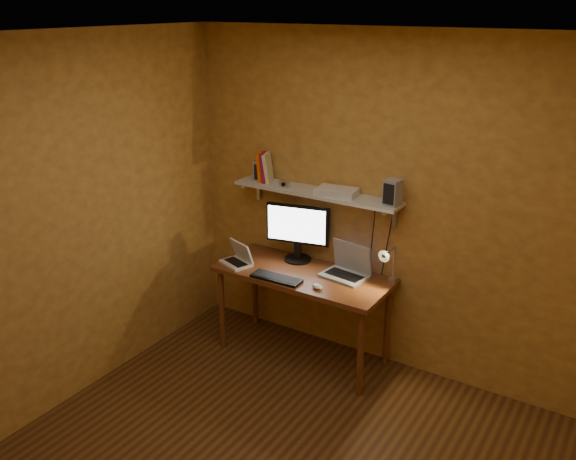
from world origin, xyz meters
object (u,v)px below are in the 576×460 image
Objects in this scene: keyboard at (276,278)px; shelf_camera at (284,184)px; desk_lamp at (388,261)px; speaker_right at (393,192)px; speaker_left at (260,171)px; wall_shelf at (316,193)px; desk at (303,282)px; netbook at (238,258)px; laptop at (348,267)px; router at (337,192)px; monitor at (298,230)px; mouse at (317,287)px.

keyboard is 4.37× the size of shelf_camera.
speaker_right is at bearing 111.93° from desk_lamp.
keyboard is at bearing -59.24° from speaker_left.
desk_lamp is (0.77, 0.34, 0.20)m from keyboard.
wall_shelf is 0.27m from shelf_camera.
desk is 1.05m from speaker_right.
wall_shelf is 0.84m from netbook.
netbook is 1.54× the size of speaker_right.
wall_shelf is 0.54m from speaker_left.
desk_lamp is 2.29× the size of speaker_left.
desk is at bearing -156.23° from speaker_right.
netbook is 1.23m from desk_lamp.
laptop is 0.60m from router.
keyboard is at bearing -94.65° from monitor.
speaker_right is at bearing -1.63° from wall_shelf.
laptop is at bearing 88.89° from mouse.
router reaches higher than netbook.
router reaches higher than wall_shelf.
monitor is 0.61m from mouse.
monitor reaches higher than desk.
laptop reaches higher than netbook.
speaker_left is 0.72m from router.
netbook is 0.99m from router.
netbook is at bearing -135.26° from shelf_camera.
shelf_camera is (-0.26, -0.05, 0.04)m from wall_shelf.
monitor is 0.93m from speaker_right.
speaker_left is at bearing 159.31° from desk.
mouse is at bearing -38.22° from desk.
monitor reaches higher than desk_lamp.
desk_lamp is at bearing -0.99° from shelf_camera.
router reaches higher than keyboard.
speaker_left is 1.77× the size of shelf_camera.
wall_shelf reaches higher than desk_lamp.
keyboard is at bearing -143.96° from speaker_right.
desk is at bearing -134.61° from router.
wall_shelf is (0.00, 0.19, 0.69)m from desk.
speaker_right is 2.09× the size of shelf_camera.
keyboard is 0.81m from router.
shelf_camera is at bearing -169.43° from speaker_right.
desk is 8.54× the size of speaker_left.
desk is 4.68× the size of netbook.
desk is 3.74× the size of laptop.
netbook is 1.39m from speaker_right.
laptop is 0.73m from speaker_right.
netbook is 0.80× the size of desk_lamp.
monitor is at bearing -177.65° from laptop.
monitor is 0.40m from shelf_camera.
keyboard is 0.92m from speaker_left.
desk_lamp is (0.42, 0.31, 0.19)m from mouse.
desk_lamp is 1.02m from shelf_camera.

